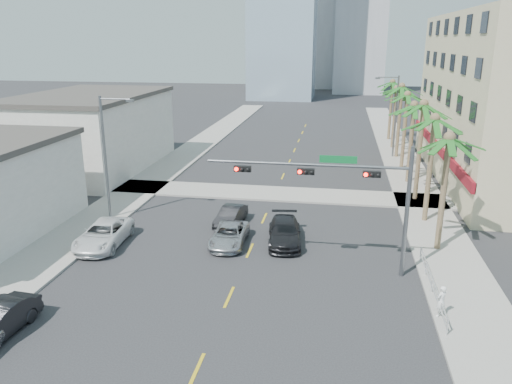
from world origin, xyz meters
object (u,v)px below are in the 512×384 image
traffic_signal_mast (348,187)px  car_lane_left (231,216)px  car_lane_center (229,235)px  car_parked_far (104,234)px  car_lane_right (285,232)px  pedestrian (441,301)px

traffic_signal_mast → car_lane_left: traffic_signal_mast is taller
traffic_signal_mast → car_lane_center: (-7.28, 2.81, -4.43)m
car_parked_far → car_lane_left: (7.23, 5.08, -0.10)m
car_lane_left → car_lane_right: 4.99m
traffic_signal_mast → pedestrian: 7.49m
car_parked_far → traffic_signal_mast: bearing=-8.3°
car_lane_center → car_lane_left: bearing=99.4°
car_parked_far → pedestrian: pedestrian is taller
traffic_signal_mast → car_lane_center: 8.98m
pedestrian → car_lane_left: bearing=-80.3°
car_parked_far → car_lane_center: bearing=7.4°
car_lane_center → car_lane_right: (3.50, 0.85, 0.10)m
car_parked_far → pedestrian: (19.70, -5.64, 0.18)m
car_lane_left → car_lane_center: car_lane_left is taller
car_lane_left → pedestrian: size_ratio=2.53×
car_lane_right → car_lane_left: bearing=139.8°
car_parked_far → car_lane_center: size_ratio=1.18×
car_lane_center → pedestrian: (11.80, -7.13, 0.29)m
car_lane_left → car_lane_center: 3.65m
traffic_signal_mast → car_lane_center: traffic_signal_mast is taller
traffic_signal_mast → pedestrian: bearing=-43.7°
car_lane_right → pedestrian: pedestrian is taller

